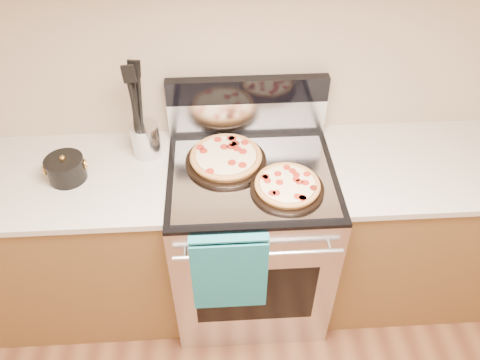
{
  "coord_description": "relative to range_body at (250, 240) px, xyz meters",
  "views": [
    {
      "loc": [
        -0.15,
        0.08,
        2.31
      ],
      "look_at": [
        -0.06,
        1.55,
        0.97
      ],
      "focal_mm": 35.0,
      "sensor_mm": 36.0,
      "label": 1
    }
  ],
  "objects": [
    {
      "name": "pepperoni_pizza_front",
      "position": [
        0.14,
        -0.13,
        0.5
      ],
      "size": [
        0.4,
        0.4,
        0.04
      ],
      "primitive_type": null,
      "rotation": [
        0.0,
        0.0,
        0.35
      ],
      "color": "#AB6934",
      "rests_on": "foil_sheet"
    },
    {
      "name": "backsplash_lower",
      "position": [
        0.0,
        0.31,
        0.56
      ],
      "size": [
        0.76,
        0.06,
        0.18
      ],
      "primitive_type": "cube",
      "color": "silver",
      "rests_on": "cooktop"
    },
    {
      "name": "countertop_right",
      "position": [
        0.88,
        0.03,
        0.45
      ],
      "size": [
        1.02,
        0.64,
        0.03
      ],
      "primitive_type": "cube",
      "color": "#BCB6A9",
      "rests_on": "cabinet_right"
    },
    {
      "name": "foil_sheet",
      "position": [
        0.0,
        -0.03,
        0.47
      ],
      "size": [
        0.7,
        0.55,
        0.01
      ],
      "primitive_type": "cube",
      "color": "gray",
      "rests_on": "cooktop"
    },
    {
      "name": "cooktop",
      "position": [
        0.0,
        0.0,
        0.46
      ],
      "size": [
        0.76,
        0.68,
        0.02
      ],
      "primitive_type": "cube",
      "color": "black",
      "rests_on": "range_body"
    },
    {
      "name": "range_body",
      "position": [
        0.0,
        0.0,
        0.0
      ],
      "size": [
        0.76,
        0.68,
        0.9
      ],
      "primitive_type": "cube",
      "color": "#B7B7BC",
      "rests_on": "ground"
    },
    {
      "name": "cabinet_left",
      "position": [
        -0.88,
        0.03,
        -0.01
      ],
      "size": [
        1.0,
        0.62,
        0.88
      ],
      "primitive_type": "cube",
      "color": "brown",
      "rests_on": "ground"
    },
    {
      "name": "cabinet_right",
      "position": [
        0.88,
        0.03,
        -0.01
      ],
      "size": [
        1.0,
        0.62,
        0.88
      ],
      "primitive_type": "cube",
      "color": "brown",
      "rests_on": "ground"
    },
    {
      "name": "utensil_crock",
      "position": [
        -0.48,
        0.18,
        0.54
      ],
      "size": [
        0.15,
        0.15,
        0.16
      ],
      "primitive_type": "cylinder",
      "rotation": [
        0.0,
        0.0,
        -0.2
      ],
      "color": "silver",
      "rests_on": "countertop_left"
    },
    {
      "name": "wall_back",
      "position": [
        0.0,
        0.35,
        0.9
      ],
      "size": [
        4.0,
        0.0,
        4.0
      ],
      "primitive_type": "plane",
      "rotation": [
        1.57,
        0.0,
        0.0
      ],
      "color": "#C9AF91",
      "rests_on": "ground"
    },
    {
      "name": "oven_handle",
      "position": [
        0.0,
        -0.38,
        0.35
      ],
      "size": [
        0.7,
        0.03,
        0.03
      ],
      "primitive_type": "cylinder",
      "rotation": [
        0.0,
        1.57,
        0.0
      ],
      "color": "silver",
      "rests_on": "range_body"
    },
    {
      "name": "saucepan",
      "position": [
        -0.82,
        0.02,
        0.51
      ],
      "size": [
        0.19,
        0.19,
        0.1
      ],
      "primitive_type": "cylinder",
      "rotation": [
        0.0,
        0.0,
        0.18
      ],
      "color": "black",
      "rests_on": "countertop_left"
    },
    {
      "name": "dish_towel",
      "position": [
        -0.12,
        -0.38,
        0.25
      ],
      "size": [
        0.32,
        0.05,
        0.42
      ],
      "primitive_type": null,
      "color": "#18637C",
      "rests_on": "oven_handle"
    },
    {
      "name": "countertop_left",
      "position": [
        -0.88,
        0.03,
        0.45
      ],
      "size": [
        1.02,
        0.64,
        0.03
      ],
      "primitive_type": "cube",
      "color": "#BCB6A9",
      "rests_on": "cabinet_left"
    },
    {
      "name": "pepperoni_pizza_back",
      "position": [
        -0.11,
        0.07,
        0.5
      ],
      "size": [
        0.43,
        0.43,
        0.05
      ],
      "primitive_type": null,
      "rotation": [
        0.0,
        0.0,
        -0.2
      ],
      "color": "#AB6934",
      "rests_on": "foil_sheet"
    },
    {
      "name": "oven_window",
      "position": [
        0.0,
        -0.34,
        0.0
      ],
      "size": [
        0.56,
        0.01,
        0.4
      ],
      "primitive_type": "cube",
      "color": "black",
      "rests_on": "range_body"
    },
    {
      "name": "backsplash_upper",
      "position": [
        0.0,
        0.31,
        0.71
      ],
      "size": [
        0.76,
        0.06,
        0.12
      ],
      "primitive_type": "cube",
      "color": "black",
      "rests_on": "backsplash_lower"
    }
  ]
}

